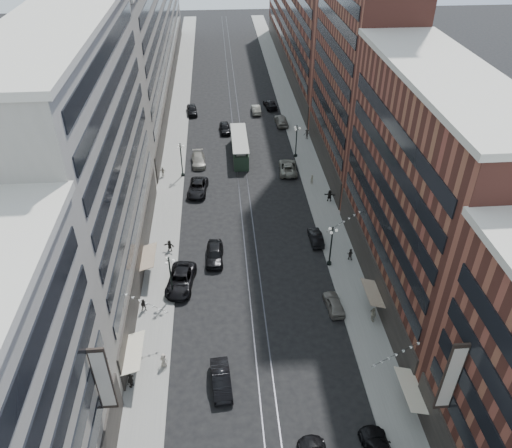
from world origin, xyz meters
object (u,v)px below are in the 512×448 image
object	(u,v)px
lamppost_sw_mid	(181,159)
pedestrian_7	(350,254)
car_4	(334,304)
car_7	(198,188)
lamppost_se_mid	(296,140)
car_9	(192,110)
car_14	(256,109)
pedestrian_4	(373,315)
car_11	(288,167)
pedestrian_extra_0	(131,380)
pedestrian_9	(307,134)
car_10	(316,237)
car_12	(270,104)
car_extra_1	(281,120)
pedestrian_8	(312,179)
pedestrian_1	(164,360)
pedestrian_5	(169,246)
lamppost_sw_far	(171,276)
pedestrian_6	(163,172)
car_5	(221,380)
pedestrian_extra_1	(330,196)
car_8	(199,160)
car_13	(225,128)
lamppost_se_far	(331,245)
car_extra_0	(215,254)
streetcar	(240,147)
pedestrian_2	(144,305)
car_2	(181,280)

from	to	relation	value
lamppost_sw_mid	pedestrian_7	size ratio (longest dim) A/B	3.59
car_4	car_7	bearing A→B (deg)	-63.41
lamppost_se_mid	car_9	bearing A→B (deg)	131.99
car_14	pedestrian_4	bearing A→B (deg)	96.85
car_7	car_11	world-z (taller)	car_11
lamppost_sw_mid	pedestrian_extra_0	bearing A→B (deg)	-94.58
pedestrian_4	pedestrian_9	bearing A→B (deg)	-14.55
car_10	car_12	distance (m)	44.70
car_12	car_extra_1	distance (m)	8.46
pedestrian_8	car_7	bearing A→B (deg)	-27.89
pedestrian_1	pedestrian_5	xyz separation A→B (m)	(-0.55, 17.85, -0.03)
car_4	pedestrian_extra_0	world-z (taller)	pedestrian_extra_0
lamppost_se_mid	pedestrian_4	distance (m)	37.66
lamppost_sw_far	pedestrian_8	size ratio (longest dim) A/B	3.46
lamppost_se_mid	car_4	distance (m)	35.31
car_7	pedestrian_6	world-z (taller)	pedestrian_6
lamppost_sw_mid	pedestrian_extra_0	xyz separation A→B (m)	(-3.11, -38.78, -2.09)
car_5	car_10	bearing A→B (deg)	54.61
pedestrian_6	lamppost_sw_mid	bearing A→B (deg)	-169.81
car_7	lamppost_se_mid	bearing A→B (deg)	38.35
pedestrian_1	pedestrian_extra_1	bearing A→B (deg)	-106.52
lamppost_sw_mid	pedestrian_5	distance (m)	18.95
car_8	car_13	bearing A→B (deg)	65.52
pedestrian_4	car_11	bearing A→B (deg)	-6.22
lamppost_se_far	pedestrian_6	distance (m)	31.55
pedestrian_9	car_7	bearing A→B (deg)	-116.49
lamppost_sw_far	car_9	bearing A→B (deg)	89.11
car_5	car_4	bearing A→B (deg)	31.52
lamppost_sw_far	car_10	world-z (taller)	lamppost_sw_far
car_extra_0	streetcar	bearing A→B (deg)	82.80
car_11	car_14	distance (m)	24.06
lamppost_se_mid	pedestrian_2	xyz separation A→B (m)	(-21.31, -34.09, -2.16)
car_extra_0	pedestrian_7	bearing A→B (deg)	-2.77
lamppost_sw_mid	pedestrian_1	world-z (taller)	lamppost_sw_mid
car_2	lamppost_sw_far	bearing A→B (deg)	-106.85
pedestrian_extra_0	pedestrian_extra_1	bearing A→B (deg)	166.96
car_2	pedestrian_4	xyz separation A→B (m)	(20.28, -7.24, 0.20)
lamppost_sw_far	car_14	world-z (taller)	lamppost_sw_far
lamppost_se_mid	car_4	world-z (taller)	lamppost_se_mid
car_10	pedestrian_6	xyz separation A→B (m)	(-20.62, 18.26, 0.23)
pedestrian_6	car_extra_0	bearing A→B (deg)	121.59
car_14	car_12	bearing A→B (deg)	-142.44
car_extra_1	car_7	bearing A→B (deg)	53.56
car_5	pedestrian_1	bearing A→B (deg)	149.67
pedestrian_6	car_extra_0	distance (m)	22.26
car_4	car_14	size ratio (longest dim) A/B	0.91
pedestrian_extra_0	pedestrian_6	bearing A→B (deg)	-153.89
lamppost_sw_mid	lamppost_se_far	bearing A→B (deg)	-51.34
pedestrian_6	pedestrian_9	xyz separation A→B (m)	(24.34, 11.30, 0.12)
pedestrian_2	car_13	size ratio (longest dim) A/B	0.34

